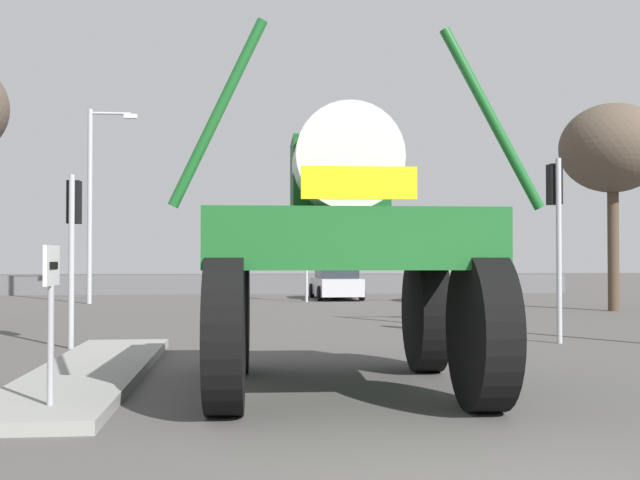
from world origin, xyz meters
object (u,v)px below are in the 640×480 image
at_px(traffic_signal_near_left, 73,222).
at_px(traffic_signal_far_right, 306,239).
at_px(oversize_sprayer, 342,250).
at_px(sedan_ahead, 336,282).
at_px(streetlight_far_left, 94,195).
at_px(lane_arrow_sign, 51,295).
at_px(traffic_signal_far_left, 407,241).
at_px(bare_tree_right, 613,150).
at_px(traffic_signal_near_right, 556,208).

relative_size(traffic_signal_near_left, traffic_signal_far_right, 1.00).
distance_m(oversize_sprayer, traffic_signal_near_left, 7.09).
distance_m(sedan_ahead, traffic_signal_far_right, 2.92).
bearing_deg(traffic_signal_far_right, traffic_signal_near_left, -110.83).
height_order(sedan_ahead, streetlight_far_left, streetlight_far_left).
height_order(oversize_sprayer, traffic_signal_near_left, oversize_sprayer).
xyz_separation_m(lane_arrow_sign, traffic_signal_near_left, (-1.20, 6.93, 1.09)).
xyz_separation_m(traffic_signal_near_left, traffic_signal_far_right, (5.76, 15.15, 0.00)).
bearing_deg(streetlight_far_left, traffic_signal_far_left, 1.92).
relative_size(sedan_ahead, traffic_signal_far_right, 1.24).
bearing_deg(bare_tree_right, traffic_signal_near_left, -149.58).
xyz_separation_m(traffic_signal_far_left, traffic_signal_far_right, (-4.02, -0.00, 0.05)).
relative_size(streetlight_far_left, bare_tree_right, 1.08).
height_order(traffic_signal_near_left, traffic_signal_far_left, traffic_signal_near_left).
relative_size(oversize_sprayer, streetlight_far_left, 0.69).
relative_size(traffic_signal_near_left, traffic_signal_far_left, 1.02).
xyz_separation_m(traffic_signal_near_right, streetlight_far_left, (-12.02, 14.75, 1.34)).
bearing_deg(lane_arrow_sign, streetlight_far_left, 99.18).
xyz_separation_m(lane_arrow_sign, oversize_sprayer, (3.39, 1.55, 0.50)).
bearing_deg(traffic_signal_near_left, streetlight_far_left, 98.88).
bearing_deg(sedan_ahead, streetlight_far_left, 101.85).
bearing_deg(traffic_signal_near_right, traffic_signal_near_left, 179.96).
distance_m(traffic_signal_near_right, traffic_signal_far_left, 15.16).
relative_size(traffic_signal_far_left, bare_tree_right, 0.49).
xyz_separation_m(lane_arrow_sign, streetlight_far_left, (-3.50, 21.68, 2.76)).
bearing_deg(sedan_ahead, traffic_signal_far_left, -127.53).
bearing_deg(traffic_signal_near_left, traffic_signal_far_right, 69.17).
distance_m(lane_arrow_sign, traffic_signal_far_right, 22.58).
xyz_separation_m(oversize_sprayer, bare_tree_right, (10.72, 14.37, 3.42)).
distance_m(traffic_signal_near_left, traffic_signal_far_left, 18.03).
height_order(lane_arrow_sign, traffic_signal_near_left, traffic_signal_near_left).
xyz_separation_m(lane_arrow_sign, bare_tree_right, (14.11, 15.92, 3.92)).
distance_m(oversize_sprayer, traffic_signal_far_right, 20.57).
height_order(lane_arrow_sign, traffic_signal_near_right, traffic_signal_near_right).
height_order(streetlight_far_left, bare_tree_right, streetlight_far_left).
height_order(lane_arrow_sign, traffic_signal_far_right, traffic_signal_far_right).
distance_m(oversize_sprayer, bare_tree_right, 18.25).
distance_m(oversize_sprayer, sedan_ahead, 22.59).
relative_size(traffic_signal_far_left, traffic_signal_far_right, 0.98).
relative_size(lane_arrow_sign, traffic_signal_near_left, 0.52).
relative_size(oversize_sprayer, traffic_signal_far_left, 1.54).
bearing_deg(streetlight_far_left, traffic_signal_far_right, 2.87).
distance_m(traffic_signal_near_right, traffic_signal_far_right, 15.67).
relative_size(traffic_signal_near_left, bare_tree_right, 0.49).
bearing_deg(streetlight_far_left, oversize_sprayer, -71.09).
relative_size(sedan_ahead, traffic_signal_near_left, 1.24).
distance_m(sedan_ahead, streetlight_far_left, 10.31).
xyz_separation_m(lane_arrow_sign, traffic_signal_far_left, (8.58, 22.08, 1.05)).
distance_m(oversize_sprayer, traffic_signal_near_right, 7.48).
bearing_deg(traffic_signal_far_left, lane_arrow_sign, -111.24).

